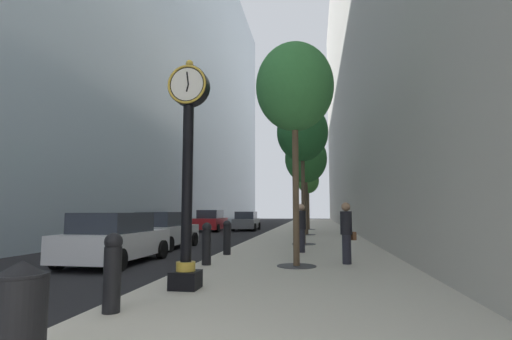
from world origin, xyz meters
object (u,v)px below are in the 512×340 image
at_px(street_clock, 188,160).
at_px(street_tree_far, 308,181).
at_px(pedestrian_walking, 347,231).
at_px(car_silver_trailing, 164,231).
at_px(car_grey_far, 246,221).
at_px(pedestrian_by_clock, 301,226).
at_px(car_red_mid, 211,221).
at_px(street_tree_mid_far, 306,159).
at_px(street_tree_near, 295,88).
at_px(bollard_fourth, 227,237).
at_px(trash_bin, 19,313).
at_px(bollard_third, 207,243).
at_px(car_white_near, 115,239).
at_px(street_tree_mid_near, 302,133).
at_px(bollard_nearest, 112,270).

xyz_separation_m(street_clock, street_tree_far, (2.04, 25.08, 1.40)).
bearing_deg(pedestrian_walking, car_silver_trailing, 146.85).
bearing_deg(car_grey_far, pedestrian_by_clock, -73.79).
xyz_separation_m(street_clock, car_red_mid, (-5.93, 23.65, -1.89)).
xyz_separation_m(street_tree_mid_far, car_silver_trailing, (-6.18, -8.72, -4.29)).
bearing_deg(pedestrian_by_clock, street_tree_near, -90.28).
xyz_separation_m(street_clock, bollard_fourth, (-0.53, 6.00, -1.96)).
xyz_separation_m(bollard_fourth, car_grey_far, (-2.74, 19.43, 0.01)).
xyz_separation_m(trash_bin, pedestrian_walking, (3.83, 8.18, 0.41)).
xyz_separation_m(street_tree_far, pedestrian_walking, (1.44, -20.90, -3.04)).
xyz_separation_m(pedestrian_walking, car_red_mid, (-9.41, 19.48, -0.25)).
relative_size(street_clock, car_grey_far, 1.05).
height_order(pedestrian_walking, car_red_mid, pedestrian_walking).
height_order(bollard_third, street_tree_far, street_tree_far).
distance_m(pedestrian_walking, car_red_mid, 21.63).
xyz_separation_m(street_tree_near, trash_bin, (-2.39, -7.48, -4.57)).
distance_m(street_clock, bollard_third, 3.93).
xyz_separation_m(bollard_fourth, car_red_mid, (-5.41, 17.65, 0.07)).
distance_m(trash_bin, car_red_mid, 28.22).
xyz_separation_m(street_tree_mid_far, car_red_mid, (-7.97, 5.78, -4.24)).
xyz_separation_m(car_white_near, car_red_mid, (-2.15, 19.50, 0.05)).
xyz_separation_m(bollard_fourth, car_white_near, (-3.25, -1.85, 0.02)).
bearing_deg(trash_bin, car_silver_trailing, 106.08).
height_order(pedestrian_walking, pedestrian_by_clock, pedestrian_by_clock).
bearing_deg(street_tree_near, car_silver_trailing, 137.43).
xyz_separation_m(street_clock, bollard_third, (-0.53, 3.37, -1.96)).
height_order(trash_bin, car_white_near, car_white_near).
height_order(street_tree_far, car_silver_trailing, street_tree_far).
relative_size(bollard_third, pedestrian_walking, 0.67).
bearing_deg(car_silver_trailing, street_tree_mid_near, 13.83).
relative_size(pedestrian_walking, car_red_mid, 0.38).
xyz_separation_m(street_tree_mid_near, pedestrian_walking, (1.44, -6.50, -4.28)).
bearing_deg(street_clock, street_tree_mid_near, 79.18).
relative_size(bollard_fourth, pedestrian_walking, 0.67).
relative_size(street_tree_near, car_grey_far, 1.45).
bearing_deg(car_white_near, street_clock, -47.67).
height_order(trash_bin, car_silver_trailing, car_silver_trailing).
xyz_separation_m(street_tree_near, street_tree_mid_far, (0.00, 14.40, -0.17)).
bearing_deg(car_grey_far, street_tree_near, -76.42).
distance_m(street_clock, street_tree_near, 4.75).
height_order(street_tree_near, car_white_near, street_tree_near).
xyz_separation_m(car_white_near, car_silver_trailing, (-0.36, 5.00, 0.00)).
height_order(pedestrian_walking, car_white_near, pedestrian_walking).
relative_size(street_tree_far, pedestrian_by_clock, 2.82).
xyz_separation_m(bollard_nearest, bollard_fourth, (0.00, 7.89, 0.00)).
bearing_deg(bollard_fourth, street_tree_near, -44.54).
distance_m(pedestrian_walking, car_white_near, 7.27).
bearing_deg(street_tree_mid_near, pedestrian_by_clock, -89.71).
xyz_separation_m(street_tree_mid_near, car_white_near, (-5.82, -6.52, -4.58)).
distance_m(bollard_fourth, car_red_mid, 18.46).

